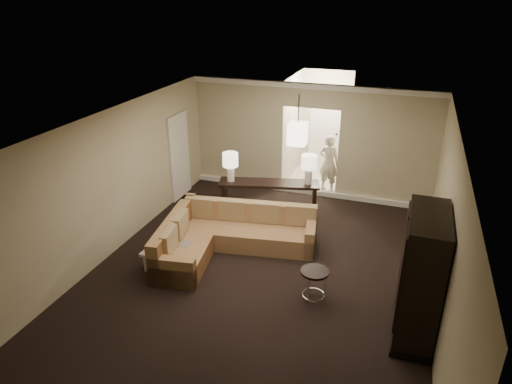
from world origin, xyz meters
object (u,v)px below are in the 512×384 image
at_px(sectional_sofa, 226,236).
at_px(armoire, 420,279).
at_px(console_table, 269,196).
at_px(person, 329,160).
at_px(drink_table, 314,279).
at_px(coffee_table, 176,255).

distance_m(sectional_sofa, armoire, 3.84).
distance_m(console_table, person, 2.17).
xyz_separation_m(console_table, armoire, (3.23, -2.92, 0.44)).
bearing_deg(console_table, drink_table, -72.90).
height_order(sectional_sofa, console_table, console_table).
bearing_deg(coffee_table, drink_table, -4.95).
bearing_deg(sectional_sofa, armoire, -28.13).
distance_m(armoire, person, 5.32).
xyz_separation_m(coffee_table, drink_table, (2.70, -0.23, 0.22)).
relative_size(armoire, drink_table, 3.39).
bearing_deg(coffee_table, console_table, 66.57).
height_order(coffee_table, console_table, console_table).
xyz_separation_m(console_table, person, (0.99, 1.90, 0.32)).
bearing_deg(console_table, person, 48.23).
distance_m(sectional_sofa, coffee_table, 1.04).
height_order(sectional_sofa, coffee_table, sectional_sofa).
height_order(armoire, person, armoire).
relative_size(sectional_sofa, coffee_table, 2.91).
relative_size(sectional_sofa, person, 1.76).
bearing_deg(coffee_table, person, 64.78).
bearing_deg(console_table, sectional_sofa, -116.20).
distance_m(console_table, drink_table, 3.15).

